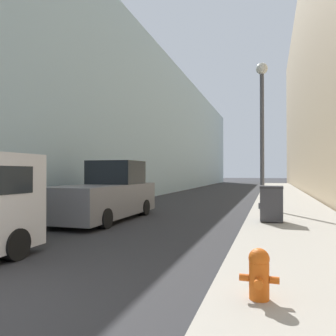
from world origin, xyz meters
name	(u,v)px	position (x,y,z in m)	size (l,w,h in m)	color
sidewalk_right	(286,200)	(4.88, 18.00, 0.08)	(3.35, 60.00, 0.16)	#9E998E
building_left_glass	(119,131)	(-10.05, 26.00, 5.74)	(12.00, 60.00, 11.47)	#99B7C6
fire_hydrant	(259,273)	(3.88, 1.45, 0.49)	(0.49, 0.38, 0.64)	#D15614
trash_bin	(271,203)	(4.05, 8.27, 0.75)	(0.72, 0.67, 1.16)	#3D3D42
lamppost	(262,119)	(3.67, 12.11, 4.12)	(0.51, 0.51, 6.43)	#4C4C51
pickup_truck	(107,195)	(-1.83, 8.15, 0.92)	(2.08, 5.40, 2.21)	slate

